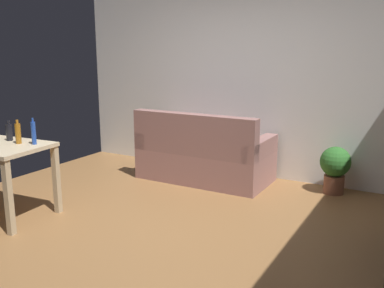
{
  "coord_description": "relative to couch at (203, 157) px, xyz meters",
  "views": [
    {
      "loc": [
        2.18,
        -3.18,
        1.7
      ],
      "look_at": [
        0.1,
        0.5,
        0.75
      ],
      "focal_mm": 39.81,
      "sensor_mm": 36.0,
      "label": 1
    }
  ],
  "objects": [
    {
      "name": "couch",
      "position": [
        0.0,
        0.0,
        0.0
      ],
      "size": [
        1.69,
        0.84,
        0.92
      ],
      "rotation": [
        0.0,
        0.0,
        3.14
      ],
      "color": "#996B66",
      "rests_on": "ground_plane"
    },
    {
      "name": "bottle_dark",
      "position": [
        -1.27,
        -1.92,
        0.54
      ],
      "size": [
        0.06,
        0.06,
        0.21
      ],
      "color": "black",
      "rests_on": "desk"
    },
    {
      "name": "bottle_blue",
      "position": [
        -0.9,
        -1.92,
        0.57
      ],
      "size": [
        0.05,
        0.05,
        0.27
      ],
      "color": "#2347A3",
      "rests_on": "desk"
    },
    {
      "name": "ground_plane",
      "position": [
        0.35,
        -1.59,
        -0.32
      ],
      "size": [
        5.2,
        4.4,
        0.02
      ],
      "primitive_type": "cube",
      "color": "olive"
    },
    {
      "name": "wall_rear",
      "position": [
        0.35,
        0.61,
        1.04
      ],
      "size": [
        5.2,
        0.1,
        2.7
      ],
      "primitive_type": "cube",
      "color": "white",
      "rests_on": "ground_plane"
    },
    {
      "name": "bottle_amber",
      "position": [
        -1.07,
        -1.97,
        0.56
      ],
      "size": [
        0.06,
        0.06,
        0.24
      ],
      "color": "#9E6019",
      "rests_on": "desk"
    },
    {
      "name": "potted_plant",
      "position": [
        1.61,
        0.31,
        0.02
      ],
      "size": [
        0.36,
        0.36,
        0.57
      ],
      "color": "brown",
      "rests_on": "ground_plane"
    }
  ]
}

